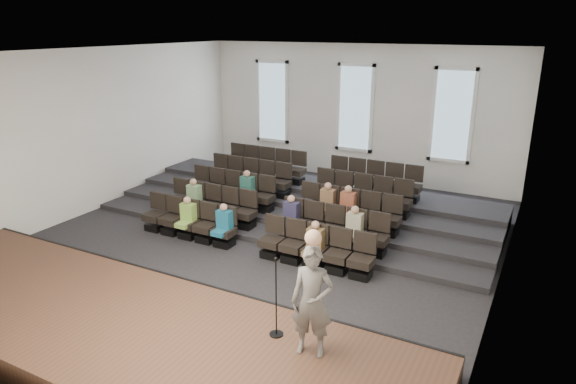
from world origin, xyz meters
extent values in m
plane|color=black|center=(0.00, 0.00, 0.00)|extent=(14.00, 14.00, 0.00)
cube|color=white|center=(0.00, 0.00, 5.01)|extent=(12.00, 14.00, 0.02)
cube|color=white|center=(0.00, 7.02, 2.50)|extent=(12.00, 0.04, 5.00)
cube|color=white|center=(0.00, -7.02, 2.50)|extent=(12.00, 0.04, 5.00)
cube|color=white|center=(-6.02, 0.00, 2.50)|extent=(0.04, 14.00, 5.00)
cube|color=white|center=(6.02, 0.00, 2.50)|extent=(0.04, 14.00, 5.00)
cube|color=#482C1E|center=(0.00, -5.10, 0.25)|extent=(11.80, 3.60, 0.50)
cube|color=black|center=(0.00, -3.33, 0.25)|extent=(11.80, 0.06, 0.52)
cube|color=black|center=(0.00, 2.33, 0.07)|extent=(11.80, 4.80, 0.15)
cube|color=black|center=(0.00, 2.85, 0.15)|extent=(11.80, 3.75, 0.30)
cube|color=black|center=(0.00, 3.38, 0.22)|extent=(11.80, 2.70, 0.45)
cube|color=black|center=(0.00, 3.90, 0.30)|extent=(11.80, 1.65, 0.60)
cube|color=black|center=(-3.13, -0.60, 0.10)|extent=(0.47, 0.43, 0.20)
cube|color=black|center=(-3.13, -0.60, 0.41)|extent=(0.55, 0.50, 0.19)
cube|color=black|center=(-3.13, -0.39, 0.82)|extent=(0.55, 0.08, 0.50)
cube|color=black|center=(-2.53, -0.60, 0.10)|extent=(0.47, 0.43, 0.20)
cube|color=black|center=(-2.53, -0.60, 0.41)|extent=(0.55, 0.50, 0.19)
cube|color=black|center=(-2.53, -0.39, 0.82)|extent=(0.55, 0.08, 0.50)
cube|color=black|center=(-1.93, -0.60, 0.10)|extent=(0.47, 0.43, 0.20)
cube|color=black|center=(-1.93, -0.60, 0.41)|extent=(0.55, 0.50, 0.19)
cube|color=black|center=(-1.93, -0.39, 0.82)|extent=(0.55, 0.08, 0.50)
cube|color=black|center=(-1.33, -0.60, 0.10)|extent=(0.47, 0.43, 0.20)
cube|color=black|center=(-1.33, -0.60, 0.41)|extent=(0.55, 0.50, 0.19)
cube|color=black|center=(-1.33, -0.39, 0.82)|extent=(0.55, 0.08, 0.50)
cube|color=black|center=(-0.73, -0.60, 0.10)|extent=(0.47, 0.43, 0.20)
cube|color=black|center=(-0.73, -0.60, 0.41)|extent=(0.55, 0.50, 0.19)
cube|color=black|center=(-0.73, -0.39, 0.82)|extent=(0.55, 0.08, 0.50)
cube|color=black|center=(0.73, -0.60, 0.10)|extent=(0.47, 0.43, 0.20)
cube|color=black|center=(0.73, -0.60, 0.41)|extent=(0.55, 0.50, 0.19)
cube|color=black|center=(0.73, -0.39, 0.82)|extent=(0.55, 0.08, 0.50)
cube|color=black|center=(1.33, -0.60, 0.10)|extent=(0.47, 0.43, 0.20)
cube|color=black|center=(1.33, -0.60, 0.41)|extent=(0.55, 0.50, 0.19)
cube|color=black|center=(1.33, -0.39, 0.82)|extent=(0.55, 0.08, 0.50)
cube|color=black|center=(1.93, -0.60, 0.10)|extent=(0.47, 0.43, 0.20)
cube|color=black|center=(1.93, -0.60, 0.41)|extent=(0.55, 0.50, 0.19)
cube|color=black|center=(1.93, -0.39, 0.82)|extent=(0.55, 0.08, 0.50)
cube|color=black|center=(2.53, -0.60, 0.10)|extent=(0.47, 0.43, 0.20)
cube|color=black|center=(2.53, -0.60, 0.41)|extent=(0.55, 0.50, 0.19)
cube|color=black|center=(2.53, -0.39, 0.82)|extent=(0.55, 0.08, 0.50)
cube|color=black|center=(3.13, -0.60, 0.10)|extent=(0.47, 0.43, 0.20)
cube|color=black|center=(3.13, -0.60, 0.41)|extent=(0.55, 0.50, 0.19)
cube|color=black|center=(3.13, -0.39, 0.82)|extent=(0.55, 0.08, 0.50)
cube|color=black|center=(-3.13, 0.45, 0.25)|extent=(0.47, 0.43, 0.20)
cube|color=black|center=(-3.13, 0.45, 0.56)|extent=(0.55, 0.50, 0.19)
cube|color=black|center=(-3.13, 0.66, 0.97)|extent=(0.55, 0.08, 0.50)
cube|color=black|center=(-2.53, 0.45, 0.25)|extent=(0.47, 0.43, 0.20)
cube|color=black|center=(-2.53, 0.45, 0.56)|extent=(0.55, 0.50, 0.19)
cube|color=black|center=(-2.53, 0.66, 0.97)|extent=(0.55, 0.08, 0.50)
cube|color=black|center=(-1.93, 0.45, 0.25)|extent=(0.47, 0.43, 0.20)
cube|color=black|center=(-1.93, 0.45, 0.56)|extent=(0.55, 0.50, 0.19)
cube|color=black|center=(-1.93, 0.66, 0.97)|extent=(0.55, 0.08, 0.50)
cube|color=black|center=(-1.33, 0.45, 0.25)|extent=(0.47, 0.43, 0.20)
cube|color=black|center=(-1.33, 0.45, 0.56)|extent=(0.55, 0.50, 0.19)
cube|color=black|center=(-1.33, 0.66, 0.97)|extent=(0.55, 0.08, 0.50)
cube|color=black|center=(-0.73, 0.45, 0.25)|extent=(0.47, 0.43, 0.20)
cube|color=black|center=(-0.73, 0.45, 0.56)|extent=(0.55, 0.50, 0.19)
cube|color=black|center=(-0.73, 0.66, 0.97)|extent=(0.55, 0.08, 0.50)
cube|color=black|center=(0.73, 0.45, 0.25)|extent=(0.47, 0.43, 0.20)
cube|color=black|center=(0.73, 0.45, 0.56)|extent=(0.55, 0.50, 0.19)
cube|color=black|center=(0.73, 0.66, 0.97)|extent=(0.55, 0.08, 0.50)
cube|color=black|center=(1.33, 0.45, 0.25)|extent=(0.47, 0.43, 0.20)
cube|color=black|center=(1.33, 0.45, 0.56)|extent=(0.55, 0.50, 0.19)
cube|color=black|center=(1.33, 0.66, 0.97)|extent=(0.55, 0.08, 0.50)
cube|color=black|center=(1.93, 0.45, 0.25)|extent=(0.47, 0.43, 0.20)
cube|color=black|center=(1.93, 0.45, 0.56)|extent=(0.55, 0.50, 0.19)
cube|color=black|center=(1.93, 0.66, 0.97)|extent=(0.55, 0.08, 0.50)
cube|color=black|center=(2.53, 0.45, 0.25)|extent=(0.47, 0.43, 0.20)
cube|color=black|center=(2.53, 0.45, 0.56)|extent=(0.55, 0.50, 0.19)
cube|color=black|center=(2.53, 0.66, 0.97)|extent=(0.55, 0.08, 0.50)
cube|color=black|center=(3.13, 0.45, 0.25)|extent=(0.47, 0.43, 0.20)
cube|color=black|center=(3.13, 0.45, 0.56)|extent=(0.55, 0.50, 0.19)
cube|color=black|center=(3.13, 0.66, 0.97)|extent=(0.55, 0.08, 0.50)
cube|color=black|center=(-3.13, 1.50, 0.40)|extent=(0.47, 0.42, 0.20)
cube|color=black|center=(-3.13, 1.50, 0.71)|extent=(0.55, 0.50, 0.19)
cube|color=black|center=(-3.13, 1.71, 1.12)|extent=(0.55, 0.08, 0.50)
cube|color=black|center=(-2.53, 1.50, 0.40)|extent=(0.47, 0.42, 0.20)
cube|color=black|center=(-2.53, 1.50, 0.71)|extent=(0.55, 0.50, 0.19)
cube|color=black|center=(-2.53, 1.71, 1.12)|extent=(0.55, 0.08, 0.50)
cube|color=black|center=(-1.93, 1.50, 0.40)|extent=(0.47, 0.42, 0.20)
cube|color=black|center=(-1.93, 1.50, 0.71)|extent=(0.55, 0.50, 0.19)
cube|color=black|center=(-1.93, 1.71, 1.12)|extent=(0.55, 0.08, 0.50)
cube|color=black|center=(-1.33, 1.50, 0.40)|extent=(0.47, 0.42, 0.20)
cube|color=black|center=(-1.33, 1.50, 0.71)|extent=(0.55, 0.50, 0.19)
cube|color=black|center=(-1.33, 1.71, 1.12)|extent=(0.55, 0.08, 0.50)
cube|color=black|center=(-0.73, 1.50, 0.40)|extent=(0.47, 0.42, 0.20)
cube|color=black|center=(-0.73, 1.50, 0.71)|extent=(0.55, 0.50, 0.19)
cube|color=black|center=(-0.73, 1.71, 1.12)|extent=(0.55, 0.08, 0.50)
cube|color=black|center=(0.73, 1.50, 0.40)|extent=(0.47, 0.42, 0.20)
cube|color=black|center=(0.73, 1.50, 0.71)|extent=(0.55, 0.50, 0.19)
cube|color=black|center=(0.73, 1.71, 1.12)|extent=(0.55, 0.08, 0.50)
cube|color=black|center=(1.33, 1.50, 0.40)|extent=(0.47, 0.42, 0.20)
cube|color=black|center=(1.33, 1.50, 0.71)|extent=(0.55, 0.50, 0.19)
cube|color=black|center=(1.33, 1.71, 1.12)|extent=(0.55, 0.08, 0.50)
cube|color=black|center=(1.93, 1.50, 0.40)|extent=(0.47, 0.42, 0.20)
cube|color=black|center=(1.93, 1.50, 0.71)|extent=(0.55, 0.50, 0.19)
cube|color=black|center=(1.93, 1.71, 1.12)|extent=(0.55, 0.08, 0.50)
cube|color=black|center=(2.53, 1.50, 0.40)|extent=(0.47, 0.42, 0.20)
cube|color=black|center=(2.53, 1.50, 0.71)|extent=(0.55, 0.50, 0.19)
cube|color=black|center=(2.53, 1.71, 1.12)|extent=(0.55, 0.08, 0.50)
cube|color=black|center=(3.13, 1.50, 0.40)|extent=(0.47, 0.42, 0.20)
cube|color=black|center=(3.13, 1.50, 0.71)|extent=(0.55, 0.50, 0.19)
cube|color=black|center=(3.13, 1.71, 1.12)|extent=(0.55, 0.08, 0.50)
cube|color=black|center=(-3.13, 2.55, 0.55)|extent=(0.47, 0.42, 0.20)
cube|color=black|center=(-3.13, 2.55, 0.86)|extent=(0.55, 0.50, 0.19)
cube|color=black|center=(-3.13, 2.76, 1.27)|extent=(0.55, 0.08, 0.50)
cube|color=black|center=(-2.53, 2.55, 0.55)|extent=(0.47, 0.42, 0.20)
cube|color=black|center=(-2.53, 2.55, 0.86)|extent=(0.55, 0.50, 0.19)
cube|color=black|center=(-2.53, 2.76, 1.27)|extent=(0.55, 0.08, 0.50)
cube|color=black|center=(-1.93, 2.55, 0.55)|extent=(0.47, 0.42, 0.20)
cube|color=black|center=(-1.93, 2.55, 0.86)|extent=(0.55, 0.50, 0.19)
cube|color=black|center=(-1.93, 2.76, 1.27)|extent=(0.55, 0.08, 0.50)
cube|color=black|center=(-1.33, 2.55, 0.55)|extent=(0.47, 0.42, 0.20)
cube|color=black|center=(-1.33, 2.55, 0.86)|extent=(0.55, 0.50, 0.19)
cube|color=black|center=(-1.33, 2.76, 1.27)|extent=(0.55, 0.08, 0.50)
cube|color=black|center=(-0.73, 2.55, 0.55)|extent=(0.47, 0.42, 0.20)
cube|color=black|center=(-0.73, 2.55, 0.86)|extent=(0.55, 0.50, 0.19)
cube|color=black|center=(-0.73, 2.76, 1.27)|extent=(0.55, 0.08, 0.50)
cube|color=black|center=(0.73, 2.55, 0.55)|extent=(0.47, 0.42, 0.20)
cube|color=black|center=(0.73, 2.55, 0.86)|extent=(0.55, 0.50, 0.19)
cube|color=black|center=(0.73, 2.76, 1.27)|extent=(0.55, 0.08, 0.50)
cube|color=black|center=(1.33, 2.55, 0.55)|extent=(0.47, 0.42, 0.20)
cube|color=black|center=(1.33, 2.55, 0.86)|extent=(0.55, 0.50, 0.19)
cube|color=black|center=(1.33, 2.76, 1.27)|extent=(0.55, 0.08, 0.50)
cube|color=black|center=(1.93, 2.55, 0.55)|extent=(0.47, 0.42, 0.20)
cube|color=black|center=(1.93, 2.55, 0.86)|extent=(0.55, 0.50, 0.19)
cube|color=black|center=(1.93, 2.76, 1.27)|extent=(0.55, 0.08, 0.50)
cube|color=black|center=(2.53, 2.55, 0.55)|extent=(0.47, 0.42, 0.20)
cube|color=black|center=(2.53, 2.55, 0.86)|extent=(0.55, 0.50, 0.19)
cube|color=black|center=(2.53, 2.76, 1.27)|extent=(0.55, 0.08, 0.50)
cube|color=black|center=(3.13, 2.55, 0.55)|extent=(0.47, 0.42, 0.20)
cube|color=black|center=(3.13, 2.55, 0.86)|extent=(0.55, 0.50, 0.19)
cube|color=black|center=(3.13, 2.76, 1.27)|extent=(0.55, 0.08, 0.50)
cube|color=black|center=(-3.13, 3.60, 0.70)|extent=(0.47, 0.42, 0.20)
cube|color=black|center=(-3.13, 3.60, 1.01)|extent=(0.55, 0.50, 0.19)
cube|color=black|center=(-3.13, 3.81, 1.42)|extent=(0.55, 0.08, 0.50)
cube|color=black|center=(-2.53, 3.60, 0.70)|extent=(0.47, 0.42, 0.20)
cube|color=black|center=(-2.53, 3.60, 1.01)|extent=(0.55, 0.50, 0.19)
cube|color=black|center=(-2.53, 3.81, 1.42)|extent=(0.55, 0.08, 0.50)
cube|color=black|center=(-1.93, 3.60, 0.70)|extent=(0.47, 0.42, 0.20)
cube|color=black|center=(-1.93, 3.60, 1.01)|extent=(0.55, 0.50, 0.19)
cube|color=black|center=(-1.93, 3.81, 1.42)|extent=(0.55, 0.08, 0.50)
cube|color=black|center=(-1.33, 3.60, 0.70)|extent=(0.47, 0.42, 0.20)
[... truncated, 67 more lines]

